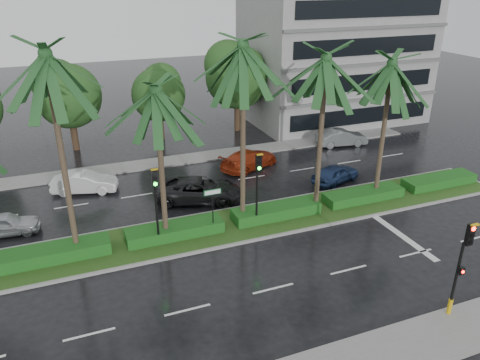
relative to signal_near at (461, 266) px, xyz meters
name	(u,v)px	position (x,y,z in m)	size (l,w,h in m)	color
ground	(234,236)	(-6.00, 9.39, -2.50)	(120.00, 120.00, 0.00)	black
far_sidewalk	(178,160)	(-6.00, 21.39, -2.44)	(40.00, 2.00, 0.12)	slate
median	(227,226)	(-6.00, 10.39, -2.42)	(36.00, 4.00, 0.15)	gray
hedge	(227,220)	(-6.00, 10.39, -2.05)	(35.20, 1.40, 0.60)	#144917
lane_markings	(287,229)	(-2.96, 8.96, -2.50)	(34.00, 13.06, 0.01)	silver
palm_row	(201,83)	(-7.25, 10.41, 5.69)	(26.30, 4.20, 10.63)	#3B2D22
signal_near	(461,266)	(0.00, 0.00, 0.00)	(0.34, 0.45, 4.36)	black
signal_median_left	(156,196)	(-10.00, 9.69, 0.49)	(0.34, 0.42, 4.36)	black
signal_median_right	(258,179)	(-4.50, 9.69, 0.49)	(0.34, 0.42, 4.36)	black
street_sign	(213,200)	(-7.00, 9.87, -0.38)	(0.95, 0.09, 2.60)	black
bg_trees	(166,85)	(-5.31, 26.98, 2.13)	(32.73, 5.54, 8.00)	#362518
building	(334,56)	(11.00, 27.39, 3.50)	(16.00, 10.00, 12.00)	gray
car_silver	(4,224)	(-17.50, 14.15, -1.89)	(3.61, 1.45, 1.23)	#B1B3B9
car_white	(84,182)	(-13.00, 18.21, -1.83)	(4.11, 1.43, 1.35)	silver
car_darkgrey	(198,190)	(-6.50, 14.25, -1.76)	(5.37, 2.47, 1.49)	black
car_red	(249,159)	(-1.50, 18.08, -1.82)	(4.74, 1.93, 1.38)	maroon
car_blue	(336,174)	(3.00, 13.58, -1.87)	(3.71, 1.49, 1.26)	navy
car_grey	(342,138)	(7.50, 19.85, -1.82)	(4.14, 1.44, 1.36)	#5D6162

